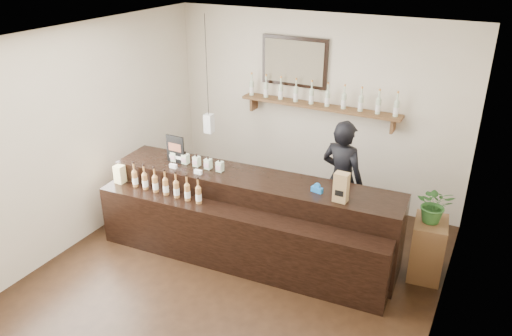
% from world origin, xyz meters
% --- Properties ---
extents(ground, '(5.00, 5.00, 0.00)m').
position_xyz_m(ground, '(0.00, 0.00, 0.00)').
color(ground, black).
rests_on(ground, ground).
extents(room_shell, '(5.00, 5.00, 5.00)m').
position_xyz_m(room_shell, '(0.00, 0.00, 1.70)').
color(room_shell, beige).
rests_on(room_shell, ground).
extents(back_wall_decor, '(2.66, 0.96, 1.69)m').
position_xyz_m(back_wall_decor, '(-0.16, 2.37, 1.76)').
color(back_wall_decor, brown).
rests_on(back_wall_decor, ground).
extents(counter, '(3.73, 1.22, 1.20)m').
position_xyz_m(counter, '(-0.10, 0.56, 0.49)').
color(counter, black).
rests_on(counter, ground).
extents(promo_sign, '(0.27, 0.03, 0.37)m').
position_xyz_m(promo_sign, '(-1.19, 0.62, 1.22)').
color(promo_sign, black).
rests_on(promo_sign, counter).
extents(paper_bag, '(0.16, 0.12, 0.34)m').
position_xyz_m(paper_bag, '(1.06, 0.60, 1.20)').
color(paper_bag, olive).
rests_on(paper_bag, counter).
extents(tape_dispenser, '(0.15, 0.08, 0.12)m').
position_xyz_m(tape_dispenser, '(0.75, 0.68, 1.08)').
color(tape_dispenser, '#1861AE').
rests_on(tape_dispenser, counter).
extents(side_cabinet, '(0.43, 0.55, 0.74)m').
position_xyz_m(side_cabinet, '(2.00, 1.15, 0.37)').
color(side_cabinet, brown).
rests_on(side_cabinet, ground).
extents(potted_plant, '(0.46, 0.41, 0.45)m').
position_xyz_m(potted_plant, '(2.00, 1.15, 0.96)').
color(potted_plant, '#2B5A24').
rests_on(potted_plant, side_cabinet).
extents(shopkeeper, '(0.76, 0.58, 1.86)m').
position_xyz_m(shopkeeper, '(0.77, 1.55, 0.93)').
color(shopkeeper, black).
rests_on(shopkeeper, ground).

